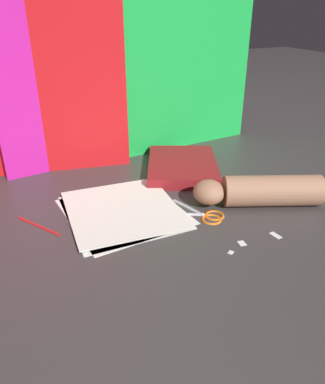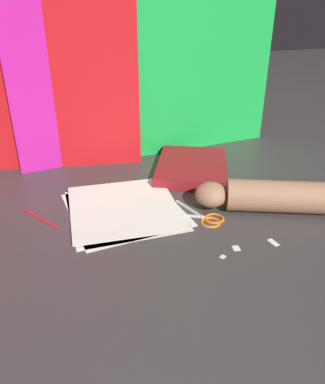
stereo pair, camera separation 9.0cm
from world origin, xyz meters
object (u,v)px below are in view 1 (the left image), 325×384
at_px(scissors, 204,214).
at_px(hand_forearm, 259,191).
at_px(paper_stack, 123,210).
at_px(book_closed, 182,166).

bearing_deg(scissors, hand_forearm, -3.45).
xyz_separation_m(paper_stack, book_closed, (0.25, 0.17, 0.01)).
bearing_deg(hand_forearm, paper_stack, 161.90).
distance_m(book_closed, scissors, 0.28).
bearing_deg(book_closed, hand_forearm, -73.99).
relative_size(scissors, hand_forearm, 0.47).
relative_size(paper_stack, book_closed, 0.92).
height_order(scissors, hand_forearm, hand_forearm).
relative_size(book_closed, scissors, 2.17).
relative_size(paper_stack, hand_forearm, 0.94).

